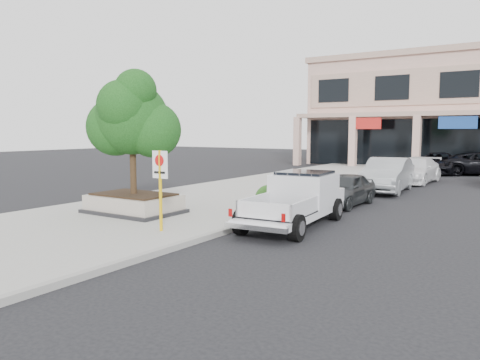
# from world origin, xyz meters

# --- Properties ---
(ground) EXTENTS (120.00, 120.00, 0.00)m
(ground) POSITION_xyz_m (0.00, 0.00, 0.00)
(ground) COLOR black
(ground) RESTS_ON ground
(sidewalk) EXTENTS (8.00, 52.00, 0.15)m
(sidewalk) POSITION_xyz_m (-5.50, 6.00, 0.07)
(sidewalk) COLOR gray
(sidewalk) RESTS_ON ground
(curb) EXTENTS (0.20, 52.00, 0.15)m
(curb) POSITION_xyz_m (-1.55, 6.00, 0.07)
(curb) COLOR gray
(curb) RESTS_ON ground
(planter) EXTENTS (3.20, 2.20, 0.68)m
(planter) POSITION_xyz_m (-5.77, 1.50, 0.48)
(planter) COLOR black
(planter) RESTS_ON sidewalk
(planter_tree) EXTENTS (2.90, 2.55, 4.00)m
(planter_tree) POSITION_xyz_m (-5.63, 1.66, 3.41)
(planter_tree) COLOR #302012
(planter_tree) RESTS_ON planter
(no_parking_sign) EXTENTS (0.55, 0.09, 2.30)m
(no_parking_sign) POSITION_xyz_m (-2.91, -0.23, 1.63)
(no_parking_sign) COLOR #EBB50C
(no_parking_sign) RESTS_ON sidewalk
(hedge) EXTENTS (1.10, 0.99, 0.93)m
(hedge) POSITION_xyz_m (-1.99, 4.47, 0.62)
(hedge) COLOR #1B3F12
(hedge) RESTS_ON sidewalk
(pickup_truck) EXTENTS (2.36, 5.47, 1.68)m
(pickup_truck) POSITION_xyz_m (-0.35, 3.02, 0.84)
(pickup_truck) COLOR silver
(pickup_truck) RESTS_ON ground
(curb_car_a) EXTENTS (1.68, 3.92, 1.32)m
(curb_car_a) POSITION_xyz_m (-0.51, 7.91, 0.66)
(curb_car_a) COLOR #282B2D
(curb_car_a) RESTS_ON ground
(curb_car_b) EXTENTS (2.13, 5.21, 1.68)m
(curb_car_b) POSITION_xyz_m (-0.27, 13.12, 0.84)
(curb_car_b) COLOR #A4A8AC
(curb_car_b) RESTS_ON ground
(curb_car_c) EXTENTS (2.28, 5.08, 1.44)m
(curb_car_c) POSITION_xyz_m (-0.06, 18.20, 0.72)
(curb_car_c) COLOR silver
(curb_car_c) RESTS_ON ground
(curb_car_d) EXTENTS (2.74, 5.45, 1.48)m
(curb_car_d) POSITION_xyz_m (-0.10, 25.08, 0.74)
(curb_car_d) COLOR black
(curb_car_d) RESTS_ON ground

